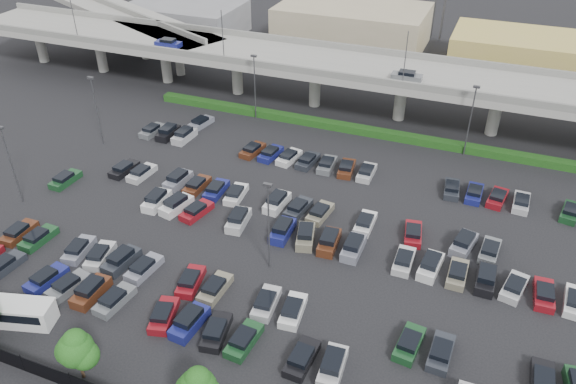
{
  "coord_description": "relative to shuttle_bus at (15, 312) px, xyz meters",
  "views": [
    {
      "loc": [
        18.28,
        -49.11,
        38.78
      ],
      "look_at": [
        -2.32,
        3.14,
        2.0
      ],
      "focal_mm": 35.0,
      "sensor_mm": 36.0,
      "label": 1
    }
  ],
  "objects": [
    {
      "name": "ground",
      "position": [
        18.77,
        23.77,
        -1.26
      ],
      "size": [
        280.0,
        280.0,
        0.0
      ],
      "primitive_type": "plane",
      "color": "black"
    },
    {
      "name": "overpass",
      "position": [
        18.55,
        55.75,
        5.71
      ],
      "size": [
        150.0,
        13.0,
        15.8
      ],
      "color": "gray",
      "rests_on": "ground"
    },
    {
      "name": "on_ramp",
      "position": [
        -33.33,
        66.81,
        5.6
      ],
      "size": [
        50.93,
        30.13,
        8.8
      ],
      "color": "gray",
      "rests_on": "ground"
    },
    {
      "name": "hedge",
      "position": [
        18.77,
        48.77,
        -0.71
      ],
      "size": [
        66.0,
        1.6,
        1.1
      ],
      "primitive_type": "cube",
      "color": "#113B12",
      "rests_on": "ground"
    },
    {
      "name": "tree_row",
      "position": [
        19.47,
        -2.76,
        2.27
      ],
      "size": [
        65.07,
        3.66,
        5.94
      ],
      "color": "#332316",
      "rests_on": "ground"
    },
    {
      "name": "shuttle_bus",
      "position": [
        0.0,
        0.0,
        0.0
      ],
      "size": [
        7.57,
        4.26,
        2.3
      ],
      "color": "white",
      "rests_on": "ground"
    },
    {
      "name": "parked_cars",
      "position": [
        18.18,
        19.76,
        -0.65
      ],
      "size": [
        63.09,
        41.69,
        1.67
      ],
      "color": "slate",
      "rests_on": "ground"
    },
    {
      "name": "light_poles",
      "position": [
        14.64,
        25.77,
        4.98
      ],
      "size": [
        66.9,
        48.38,
        10.3
      ],
      "color": "#45454A",
      "rests_on": "ground"
    },
    {
      "name": "distant_buildings",
      "position": [
        31.14,
        85.58,
        2.49
      ],
      "size": [
        138.0,
        24.0,
        9.0
      ],
      "color": "slate",
      "rests_on": "ground"
    }
  ]
}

